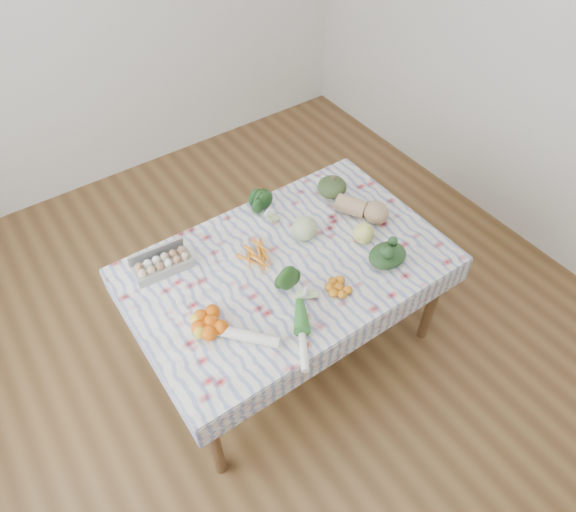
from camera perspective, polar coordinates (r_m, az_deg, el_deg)
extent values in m
plane|color=brown|center=(3.31, 0.00, -9.62)|extent=(4.50, 4.50, 0.00)
cube|color=brown|center=(2.72, 0.00, -1.28)|extent=(1.60, 1.00, 0.04)
cylinder|color=brown|center=(2.65, -8.18, -19.70)|extent=(0.06, 0.06, 0.71)
cylinder|color=brown|center=(3.17, 15.77, -4.83)|extent=(0.06, 0.06, 0.71)
cylinder|color=brown|center=(3.10, -16.20, -6.67)|extent=(0.06, 0.06, 0.71)
cylinder|color=brown|center=(3.55, 5.75, 4.29)|extent=(0.06, 0.06, 0.71)
cube|color=silver|center=(2.70, 0.00, -0.91)|extent=(1.66, 1.06, 0.01)
cube|color=gray|center=(2.71, -13.70, -1.03)|extent=(0.31, 0.14, 0.08)
cube|color=orange|center=(2.70, -3.15, -0.25)|extent=(0.21, 0.19, 0.04)
ellipsoid|color=#1A3E18|center=(2.93, -2.55, 5.80)|extent=(0.16, 0.15, 0.14)
ellipsoid|color=#354923|center=(3.07, 4.93, 7.66)|extent=(0.18, 0.18, 0.11)
sphere|color=#AEC282|center=(2.78, 1.86, 3.11)|extent=(0.16, 0.16, 0.14)
ellipsoid|color=tan|center=(2.93, 8.32, 5.37)|extent=(0.26, 0.32, 0.14)
cube|color=#E75A08|center=(2.44, -8.56, -7.28)|extent=(0.26, 0.26, 0.08)
ellipsoid|color=#224A19|center=(2.52, 0.79, -3.70)|extent=(0.21, 0.21, 0.11)
cube|color=orange|center=(2.58, 5.69, -3.39)|extent=(0.18, 0.18, 0.05)
sphere|color=#E2DC6B|center=(2.80, 8.36, 2.51)|extent=(0.12, 0.12, 0.12)
ellipsoid|color=#193317|center=(2.72, 10.98, 0.08)|extent=(0.27, 0.24, 0.09)
cylinder|color=white|center=(2.40, -5.20, -8.72)|extent=(0.29, 0.32, 0.05)
cylinder|color=white|center=(2.40, 1.61, -8.88)|extent=(0.23, 0.33, 0.04)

